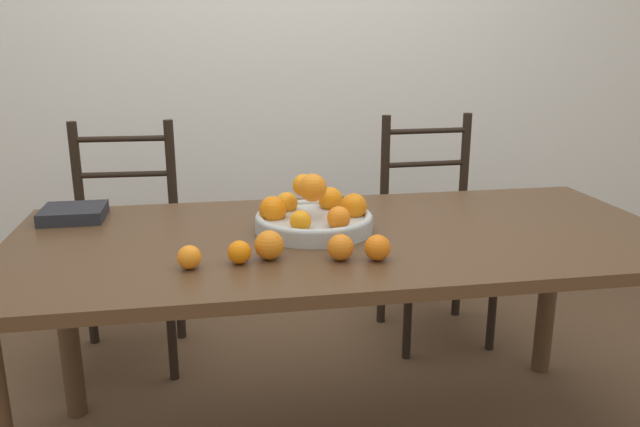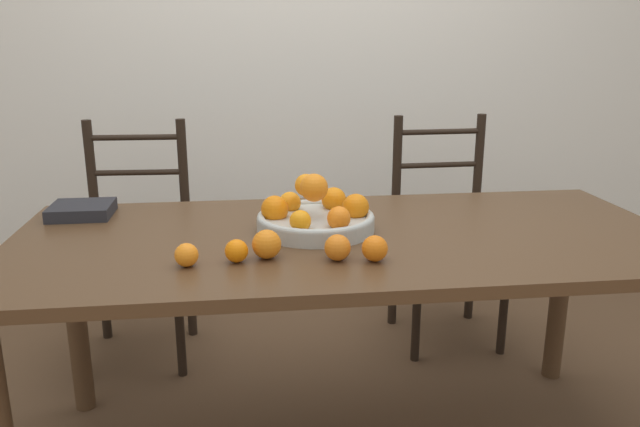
% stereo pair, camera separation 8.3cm
% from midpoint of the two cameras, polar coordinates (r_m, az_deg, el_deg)
% --- Properties ---
extents(wall_back, '(8.00, 0.06, 2.60)m').
position_cam_midpoint_polar(wall_back, '(3.26, -4.18, 15.70)').
color(wall_back, silver).
rests_on(wall_back, ground_plane).
extents(dining_table, '(1.96, 0.89, 0.74)m').
position_cam_midpoint_polar(dining_table, '(1.87, 1.04, -4.35)').
color(dining_table, '#4C331E').
rests_on(dining_table, ground_plane).
extents(fruit_bowl, '(0.35, 0.35, 0.18)m').
position_cam_midpoint_polar(fruit_bowl, '(1.86, -1.86, -0.18)').
color(fruit_bowl, '#B2B7B2').
rests_on(fruit_bowl, dining_table).
extents(orange_loose_0, '(0.06, 0.06, 0.06)m').
position_cam_midpoint_polar(orange_loose_0, '(1.61, -8.86, -3.53)').
color(orange_loose_0, orange).
rests_on(orange_loose_0, dining_table).
extents(orange_loose_1, '(0.07, 0.07, 0.07)m').
position_cam_midpoint_polar(orange_loose_1, '(1.62, 0.41, -3.12)').
color(orange_loose_1, orange).
rests_on(orange_loose_1, dining_table).
extents(orange_loose_2, '(0.07, 0.07, 0.07)m').
position_cam_midpoint_polar(orange_loose_2, '(1.62, 3.82, -3.14)').
color(orange_loose_2, orange).
rests_on(orange_loose_2, dining_table).
extents(orange_loose_3, '(0.06, 0.06, 0.06)m').
position_cam_midpoint_polar(orange_loose_3, '(1.60, -13.34, -3.92)').
color(orange_loose_3, orange).
rests_on(orange_loose_3, dining_table).
extents(orange_loose_4, '(0.08, 0.08, 0.08)m').
position_cam_midpoint_polar(orange_loose_4, '(1.63, -6.14, -2.90)').
color(orange_loose_4, orange).
rests_on(orange_loose_4, dining_table).
extents(chair_left, '(0.44, 0.42, 0.98)m').
position_cam_midpoint_polar(chair_left, '(2.67, -18.26, -3.32)').
color(chair_left, black).
rests_on(chair_left, ground_plane).
extents(chair_right, '(0.43, 0.41, 0.98)m').
position_cam_midpoint_polar(chair_right, '(2.79, 9.52, -1.91)').
color(chair_right, black).
rests_on(chair_right, ground_plane).
extents(book_stack, '(0.19, 0.18, 0.04)m').
position_cam_midpoint_polar(book_stack, '(2.15, -22.65, 0.01)').
color(book_stack, '#232328').
rests_on(book_stack, dining_table).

